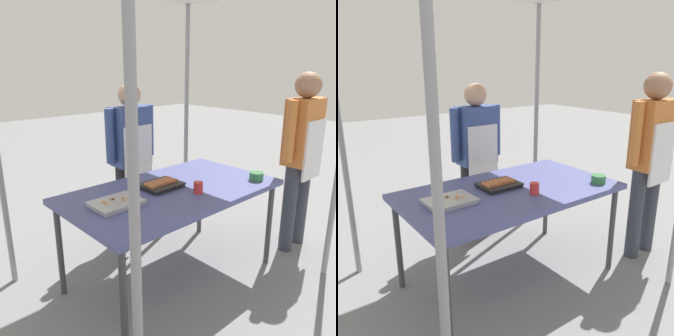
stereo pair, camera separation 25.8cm
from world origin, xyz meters
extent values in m
plane|color=slate|center=(0.00, 0.00, 0.00)|extent=(18.00, 18.00, 0.00)
cube|color=#4C518C|center=(0.00, 0.00, 0.73)|extent=(1.60, 0.90, 0.04)
cylinder|color=#3F3F44|center=(-0.74, -0.39, 0.35)|extent=(0.04, 0.04, 0.71)
cylinder|color=#3F3F44|center=(0.74, -0.39, 0.35)|extent=(0.04, 0.04, 0.71)
cylinder|color=#3F3F44|center=(-0.74, 0.39, 0.35)|extent=(0.04, 0.04, 0.71)
cylinder|color=#3F3F44|center=(0.74, 0.39, 0.35)|extent=(0.04, 0.04, 0.71)
cylinder|color=gray|center=(-0.95, -0.80, 1.10)|extent=(0.04, 0.04, 2.20)
cylinder|color=gray|center=(-0.95, 0.80, 1.10)|extent=(0.04, 0.04, 2.20)
cylinder|color=gray|center=(0.95, 0.80, 1.10)|extent=(0.04, 0.04, 2.20)
cube|color=black|center=(-0.04, 0.08, 0.76)|extent=(0.29, 0.22, 0.02)
cube|color=black|center=(-0.04, 0.08, 0.78)|extent=(0.30, 0.24, 0.01)
cylinder|color=#B7663D|center=(-0.16, 0.08, 0.79)|extent=(0.03, 0.11, 0.03)
cylinder|color=#B7663D|center=(-0.12, 0.08, 0.79)|extent=(0.03, 0.11, 0.03)
cylinder|color=#B7663D|center=(-0.08, 0.08, 0.79)|extent=(0.03, 0.11, 0.03)
cylinder|color=#B7663D|center=(-0.04, 0.08, 0.79)|extent=(0.03, 0.11, 0.03)
cylinder|color=#B7663D|center=(-0.01, 0.08, 0.79)|extent=(0.03, 0.11, 0.03)
cylinder|color=#B7663D|center=(0.03, 0.08, 0.79)|extent=(0.03, 0.11, 0.03)
cylinder|color=#B7663D|center=(0.07, 0.08, 0.79)|extent=(0.03, 0.11, 0.03)
cube|color=#ADADB2|center=(-0.49, 0.02, 0.76)|extent=(0.31, 0.23, 0.02)
cube|color=#ADADB2|center=(-0.49, 0.02, 0.78)|extent=(0.32, 0.24, 0.01)
cylinder|color=tan|center=(-0.49, -0.02, 0.78)|extent=(0.24, 0.01, 0.01)
cube|color=tan|center=(-0.41, -0.02, 0.78)|extent=(0.02, 0.02, 0.02)
cube|color=tan|center=(-0.46, -0.02, 0.78)|extent=(0.02, 0.02, 0.02)
cylinder|color=tan|center=(-0.49, 0.02, 0.78)|extent=(0.24, 0.01, 0.01)
cube|color=tan|center=(-0.43, 0.02, 0.78)|extent=(0.02, 0.02, 0.02)
cube|color=tan|center=(-0.57, 0.02, 0.78)|extent=(0.02, 0.02, 0.02)
cylinder|color=tan|center=(-0.49, 0.05, 0.78)|extent=(0.24, 0.01, 0.01)
cube|color=tan|center=(-0.56, 0.05, 0.78)|extent=(0.02, 0.02, 0.02)
cube|color=tan|center=(-0.49, 0.05, 0.78)|extent=(0.02, 0.02, 0.02)
cube|color=tan|center=(-0.50, 0.05, 0.78)|extent=(0.02, 0.02, 0.02)
cylinder|color=#33723F|center=(0.63, -0.30, 0.78)|extent=(0.11, 0.11, 0.06)
cylinder|color=red|center=(0.08, -0.19, 0.79)|extent=(0.07, 0.07, 0.08)
cylinder|color=black|center=(0.07, 0.75, 0.37)|extent=(0.12, 0.12, 0.75)
cylinder|color=black|center=(0.29, 0.75, 0.37)|extent=(0.12, 0.12, 0.75)
cube|color=#384C8C|center=(0.18, 0.75, 1.01)|extent=(0.34, 0.20, 0.53)
cube|color=white|center=(0.18, 0.64, 0.88)|extent=(0.30, 0.02, 0.48)
cylinder|color=#384C8C|center=(-0.04, 0.75, 1.04)|extent=(0.08, 0.08, 0.48)
cylinder|color=#384C8C|center=(0.40, 0.75, 1.04)|extent=(0.08, 0.08, 0.48)
sphere|color=tan|center=(0.18, 0.75, 1.38)|extent=(0.20, 0.20, 0.20)
cylinder|color=#333842|center=(1.06, -0.38, 0.40)|extent=(0.12, 0.12, 0.80)
cylinder|color=#333842|center=(1.28, -0.38, 0.40)|extent=(0.12, 0.12, 0.80)
cube|color=#CC7233|center=(1.17, -0.38, 1.08)|extent=(0.34, 0.20, 0.57)
cube|color=white|center=(1.17, -0.49, 0.94)|extent=(0.30, 0.02, 0.51)
cylinder|color=#CC7233|center=(0.95, -0.38, 1.11)|extent=(0.08, 0.08, 0.51)
cylinder|color=#CC7233|center=(1.39, -0.38, 1.11)|extent=(0.08, 0.08, 0.51)
sphere|color=#9E7256|center=(1.17, -0.38, 1.47)|extent=(0.22, 0.22, 0.22)
camera|label=1|loc=(-1.67, -1.77, 1.64)|focal=37.27mm
camera|label=2|loc=(-1.47, -1.94, 1.64)|focal=37.27mm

